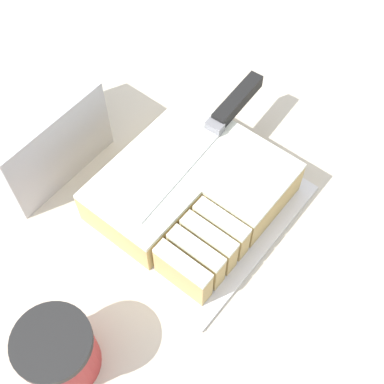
{
  "coord_description": "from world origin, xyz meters",
  "views": [
    {
      "loc": [
        -0.27,
        -0.33,
        1.62
      ],
      "look_at": [
        0.06,
        -0.07,
        0.97
      ],
      "focal_mm": 50.0,
      "sensor_mm": 36.0,
      "label": 1
    }
  ],
  "objects_px": {
    "cake": "(192,189)",
    "knife": "(225,115)",
    "cake_board": "(192,205)",
    "storage_box": "(35,132)",
    "coffee_cup": "(59,352)"
  },
  "relations": [
    {
      "from": "cake_board",
      "to": "coffee_cup",
      "type": "height_order",
      "value": "coffee_cup"
    },
    {
      "from": "cake",
      "to": "knife",
      "type": "height_order",
      "value": "knife"
    },
    {
      "from": "cake_board",
      "to": "knife",
      "type": "bearing_deg",
      "value": 14.81
    },
    {
      "from": "knife",
      "to": "cake_board",
      "type": "bearing_deg",
      "value": 11.81
    },
    {
      "from": "cake_board",
      "to": "knife",
      "type": "height_order",
      "value": "knife"
    },
    {
      "from": "coffee_cup",
      "to": "cake_board",
      "type": "bearing_deg",
      "value": 4.21
    },
    {
      "from": "cake_board",
      "to": "coffee_cup",
      "type": "xyz_separation_m",
      "value": [
        -0.28,
        -0.02,
        0.04
      ]
    },
    {
      "from": "cake_board",
      "to": "cake",
      "type": "bearing_deg",
      "value": 42.87
    },
    {
      "from": "cake_board",
      "to": "storage_box",
      "type": "relative_size",
      "value": 1.54
    },
    {
      "from": "cake",
      "to": "coffee_cup",
      "type": "height_order",
      "value": "coffee_cup"
    },
    {
      "from": "cake_board",
      "to": "storage_box",
      "type": "bearing_deg",
      "value": 108.16
    },
    {
      "from": "cake",
      "to": "storage_box",
      "type": "height_order",
      "value": "storage_box"
    },
    {
      "from": "cake_board",
      "to": "coffee_cup",
      "type": "distance_m",
      "value": 0.29
    },
    {
      "from": "cake",
      "to": "storage_box",
      "type": "relative_size",
      "value": 1.31
    },
    {
      "from": "cake",
      "to": "knife",
      "type": "xyz_separation_m",
      "value": [
        0.11,
        0.03,
        0.04
      ]
    }
  ]
}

